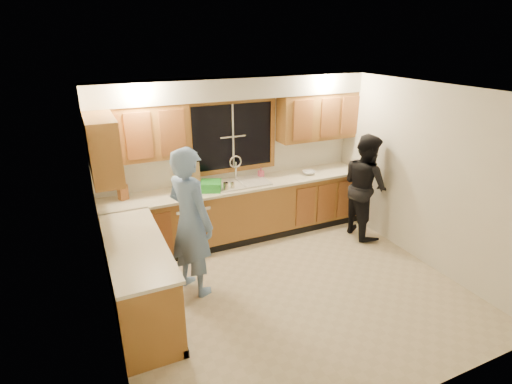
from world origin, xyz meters
TOP-DOWN VIEW (x-y plane):
  - floor at (0.00, 0.00)m, footprint 4.20×4.20m
  - ceiling at (0.00, 0.00)m, footprint 4.20×4.20m
  - wall_back at (0.00, 1.90)m, footprint 4.20×0.00m
  - wall_left at (-2.10, 0.00)m, footprint 0.00×3.80m
  - wall_right at (2.10, 0.00)m, footprint 0.00×3.80m
  - base_cabinets_back at (0.00, 1.60)m, footprint 4.20×0.60m
  - base_cabinets_left at (-1.80, 0.35)m, footprint 0.60×1.90m
  - countertop_back at (0.00, 1.58)m, footprint 4.20×0.63m
  - countertop_left at (-1.79, 0.35)m, footprint 0.63×1.90m
  - upper_cabinets_left at (-1.43, 1.73)m, footprint 1.35×0.33m
  - upper_cabinets_right at (1.43, 1.73)m, footprint 1.35×0.33m
  - upper_cabinets_return at (-1.94, 1.12)m, footprint 0.33×0.90m
  - soffit at (0.00, 1.72)m, footprint 4.20×0.35m
  - window_frame at (0.00, 1.89)m, footprint 1.44×0.03m
  - sink at (0.00, 1.60)m, footprint 0.86×0.52m
  - dishwasher at (-0.85, 1.59)m, footprint 0.60×0.56m
  - stove at (-1.80, -0.22)m, footprint 0.58×0.75m
  - man at (-1.10, 0.55)m, footprint 0.70×0.82m
  - woman at (1.84, 0.90)m, footprint 0.69×0.85m
  - knife_block at (-1.73, 1.70)m, footprint 0.15×0.14m
  - cutting_board at (-0.71, 1.82)m, footprint 0.28×0.13m
  - dish_crate at (-0.51, 1.52)m, footprint 0.38×0.37m
  - soap_bottle at (0.41, 1.72)m, footprint 0.08×0.09m
  - bowl at (1.20, 1.55)m, footprint 0.28×0.28m
  - can_left at (-0.20, 1.43)m, footprint 0.06×0.06m
  - can_right at (-0.32, 1.40)m, footprint 0.08×0.08m

SIDE VIEW (x-z plane):
  - floor at x=0.00m, z-range 0.00..0.00m
  - dishwasher at x=-0.85m, z-range 0.00..0.82m
  - base_cabinets_back at x=0.00m, z-range 0.00..0.88m
  - base_cabinets_left at x=-1.80m, z-range 0.00..0.88m
  - stove at x=-1.80m, z-range 0.00..0.90m
  - woman at x=1.84m, z-range 0.00..1.67m
  - sink at x=0.00m, z-range 0.58..1.15m
  - countertop_back at x=0.00m, z-range 0.88..0.92m
  - countertop_left at x=-1.79m, z-range 0.88..0.92m
  - bowl at x=1.20m, z-range 0.92..0.97m
  - man at x=-1.10m, z-range 0.00..1.89m
  - can_left at x=-0.20m, z-range 0.92..1.03m
  - can_right at x=-0.32m, z-range 0.92..1.05m
  - dish_crate at x=-0.51m, z-range 0.92..1.06m
  - soap_bottle at x=0.41m, z-range 0.92..1.09m
  - knife_block at x=-1.73m, z-range 0.92..1.14m
  - cutting_board at x=-0.71m, z-range 0.92..1.28m
  - wall_back at x=0.00m, z-range -0.85..3.35m
  - wall_left at x=-2.10m, z-range -0.65..3.15m
  - wall_right at x=2.10m, z-range -0.65..3.15m
  - window_frame at x=0.00m, z-range 1.03..2.17m
  - upper_cabinets_left at x=-1.43m, z-range 1.45..2.20m
  - upper_cabinets_right at x=1.43m, z-range 1.45..2.20m
  - upper_cabinets_return at x=-1.94m, z-range 1.45..2.20m
  - soffit at x=0.00m, z-range 2.20..2.50m
  - ceiling at x=0.00m, z-range 2.50..2.50m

